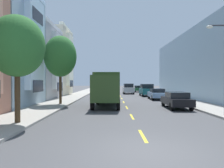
{
  "coord_description": "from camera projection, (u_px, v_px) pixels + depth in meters",
  "views": [
    {
      "loc": [
        -1.32,
        -7.19,
        2.34
      ],
      "look_at": [
        -1.32,
        27.74,
        1.92
      ],
      "focal_mm": 34.31,
      "sensor_mm": 36.0,
      "label": 1
    }
  ],
  "objects": [
    {
      "name": "townhouse_fourth_cream",
      "position": [
        36.0,
        63.0,
        36.0
      ],
      "size": [
        11.65,
        7.94,
        11.35
      ],
      "color": "beige",
      "rests_on": "ground_plane"
    },
    {
      "name": "townhouse_third_dove_grey",
      "position": [
        12.0,
        64.0,
        27.86
      ],
      "size": [
        12.22,
        7.94,
        9.65
      ],
      "color": "#A8A8AD",
      "rests_on": "ground_plane"
    },
    {
      "name": "sidewalk_right",
      "position": [
        163.0,
        95.0,
        35.21
      ],
      "size": [
        3.2,
        120.0,
        0.14
      ],
      "primitive_type": "cube",
      "color": "#A39E93",
      "rests_on": "ground_plane"
    },
    {
      "name": "parked_suv_teal",
      "position": [
        147.0,
        90.0,
        34.37
      ],
      "size": [
        1.95,
        4.8,
        1.93
      ],
      "color": "#195B60",
      "rests_on": "ground_plane"
    },
    {
      "name": "moving_silver_sedan",
      "position": [
        128.0,
        89.0,
        40.84
      ],
      "size": [
        1.95,
        4.8,
        1.93
      ],
      "color": "#B2B5BA",
      "rests_on": "ground_plane"
    },
    {
      "name": "parked_sedan_black",
      "position": [
        176.0,
        100.0,
        18.57
      ],
      "size": [
        1.92,
        4.54,
        1.43
      ],
      "color": "black",
      "rests_on": "ground_plane"
    },
    {
      "name": "sidewalk_left",
      "position": [
        77.0,
        95.0,
        35.21
      ],
      "size": [
        3.2,
        120.0,
        0.14
      ],
      "primitive_type": "cube",
      "color": "#A39E93",
      "rests_on": "ground_plane"
    },
    {
      "name": "street_lamp",
      "position": [
        223.0,
        61.0,
        13.95
      ],
      "size": [
        1.35,
        0.28,
        6.01
      ],
      "color": "#38383D",
      "rests_on": "sidewalk_right"
    },
    {
      "name": "lane_centerline_dashes",
      "position": [
        121.0,
        97.0,
        31.71
      ],
      "size": [
        0.14,
        47.2,
        0.01
      ],
      "color": "yellow",
      "rests_on": "ground_plane"
    },
    {
      "name": "parked_sedan_sky",
      "position": [
        157.0,
        94.0,
        27.68
      ],
      "size": [
        1.86,
        4.52,
        1.43
      ],
      "color": "#7A9EC6",
      "rests_on": "ground_plane"
    },
    {
      "name": "parked_suv_champagne",
      "position": [
        98.0,
        87.0,
        49.67
      ],
      "size": [
        2.07,
        4.85,
        1.93
      ],
      "color": "tan",
      "rests_on": "ground_plane"
    },
    {
      "name": "ground_plane",
      "position": [
        120.0,
        95.0,
        37.21
      ],
      "size": [
        160.0,
        160.0,
        0.0
      ],
      "primitive_type": "plane",
      "color": "#424244"
    },
    {
      "name": "delivery_box_truck",
      "position": [
        107.0,
        87.0,
        20.5
      ],
      "size": [
        2.57,
        7.66,
        3.17
      ],
      "color": "#2D471E",
      "rests_on": "ground_plane"
    },
    {
      "name": "parked_sedan_forest",
      "position": [
        138.0,
        89.0,
        47.74
      ],
      "size": [
        1.84,
        4.52,
        1.43
      ],
      "color": "#194C28",
      "rests_on": "ground_plane"
    },
    {
      "name": "street_tree_second",
      "position": [
        60.0,
        56.0,
        20.97
      ],
      "size": [
        3.16,
        3.16,
        6.68
      ],
      "color": "#47331E",
      "rests_on": "sidewalk_left"
    },
    {
      "name": "street_tree_nearest",
      "position": [
        17.0,
        46.0,
        11.42
      ],
      "size": [
        2.92,
        2.92,
        5.75
      ],
      "color": "#47331E",
      "rests_on": "sidewalk_left"
    }
  ]
}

